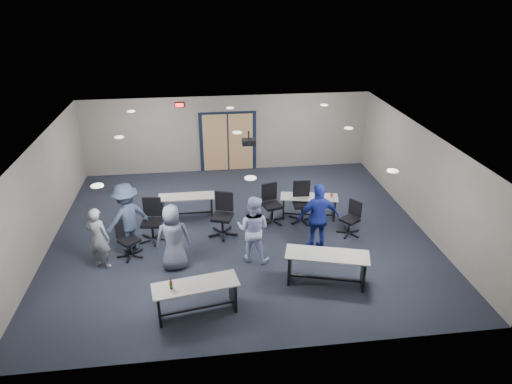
{
  "coord_description": "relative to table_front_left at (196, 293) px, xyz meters",
  "views": [
    {
      "loc": [
        -0.95,
        -10.87,
        6.33
      ],
      "look_at": [
        0.39,
        -0.3,
        1.31
      ],
      "focal_mm": 32.0,
      "sensor_mm": 36.0,
      "label": 1
    }
  ],
  "objects": [
    {
      "name": "person_gray",
      "position": [
        -2.24,
        1.97,
        0.3
      ],
      "size": [
        0.67,
        0.56,
        1.58
      ],
      "primitive_type": "imported",
      "rotation": [
        0.0,
        0.0,
        2.77
      ],
      "color": "gray",
      "rests_on": "floor"
    },
    {
      "name": "exit_sign",
      "position": [
        -0.37,
        7.68,
        1.96
      ],
      "size": [
        0.32,
        0.07,
        0.18
      ],
      "color": "black",
      "rests_on": "back_wall"
    },
    {
      "name": "chair_loose_left",
      "position": [
        -1.62,
        2.34,
        -0.0
      ],
      "size": [
        0.87,
        0.87,
        0.98
      ],
      "primitive_type": null,
      "rotation": [
        0.0,
        0.0,
        0.76
      ],
      "color": "black",
      "rests_on": "floor"
    },
    {
      "name": "chair_back_c",
      "position": [
        2.17,
        3.68,
        0.06
      ],
      "size": [
        0.85,
        0.85,
        1.1
      ],
      "primitive_type": null,
      "rotation": [
        0.0,
        0.0,
        0.25
      ],
      "color": "black",
      "rests_on": "floor"
    },
    {
      "name": "person_plaid",
      "position": [
        -0.49,
        1.72,
        0.33
      ],
      "size": [
        0.85,
        0.59,
        1.65
      ],
      "primitive_type": "imported",
      "rotation": [
        0.0,
        0.0,
        3.23
      ],
      "color": "slate",
      "rests_on": "floor"
    },
    {
      "name": "chair_back_d",
      "position": [
        3.03,
        3.61,
        0.09
      ],
      "size": [
        0.75,
        0.75,
        1.15
      ],
      "primitive_type": null,
      "rotation": [
        0.0,
        0.0,
        -0.04
      ],
      "color": "black",
      "rests_on": "floor"
    },
    {
      "name": "chair_loose_right",
      "position": [
        4.13,
        2.72,
        -0.02
      ],
      "size": [
        0.83,
        0.83,
        0.94
      ],
      "primitive_type": null,
      "rotation": [
        0.0,
        0.0,
        -0.96
      ],
      "color": "black",
      "rests_on": "floor"
    },
    {
      "name": "double_door",
      "position": [
        1.23,
        7.7,
        0.56
      ],
      "size": [
        2.0,
        0.07,
        2.2
      ],
      "color": "black",
      "rests_on": "back_wall"
    },
    {
      "name": "person_navy",
      "position": [
        3.07,
        2.06,
        0.43
      ],
      "size": [
        1.1,
        0.53,
        1.83
      ],
      "primitive_type": "imported",
      "rotation": [
        0.0,
        0.0,
        3.22
      ],
      "color": "navy",
      "rests_on": "floor"
    },
    {
      "name": "ceiling_can_lights",
      "position": [
        1.23,
        3.49,
        2.18
      ],
      "size": [
        6.24,
        5.74,
        0.02
      ],
      "primitive_type": null,
      "color": "silver",
      "rests_on": "ceiling"
    },
    {
      "name": "chair_back_b",
      "position": [
        0.73,
        3.11,
        0.1
      ],
      "size": [
        0.93,
        0.93,
        1.17
      ],
      "primitive_type": null,
      "rotation": [
        0.0,
        0.0,
        -0.33
      ],
      "color": "black",
      "rests_on": "floor"
    },
    {
      "name": "front_wall",
      "position": [
        1.23,
        -1.26,
        0.86
      ],
      "size": [
        10.0,
        0.04,
        2.7
      ],
      "primitive_type": "cube",
      "color": "gray",
      "rests_on": "floor"
    },
    {
      "name": "table_front_right",
      "position": [
        2.93,
        0.68,
        0.02
      ],
      "size": [
        1.95,
        1.11,
        0.75
      ],
      "rotation": [
        0.0,
        0.0,
        -0.28
      ],
      "color": "#AAA7A0",
      "rests_on": "floor"
    },
    {
      "name": "person_back",
      "position": [
        -1.66,
        2.67,
        0.43
      ],
      "size": [
        1.35,
        1.25,
        1.83
      ],
      "primitive_type": "imported",
      "rotation": [
        0.0,
        0.0,
        3.78
      ],
      "color": "#384766",
      "rests_on": "floor"
    },
    {
      "name": "table_back_left",
      "position": [
        -0.23,
        4.31,
        -0.05
      ],
      "size": [
        1.6,
        0.53,
        0.65
      ],
      "rotation": [
        0.0,
        0.0,
        0.0
      ],
      "color": "#AAA7A0",
      "rests_on": "floor"
    },
    {
      "name": "back_wall",
      "position": [
        1.23,
        7.74,
        0.86
      ],
      "size": [
        10.0,
        0.04,
        2.7
      ],
      "primitive_type": "cube",
      "color": "gray",
      "rests_on": "floor"
    },
    {
      "name": "table_front_left",
      "position": [
        0.0,
        0.0,
        0.0
      ],
      "size": [
        1.82,
        0.87,
        0.97
      ],
      "rotation": [
        0.0,
        0.0,
        0.17
      ],
      "color": "#AAA7A0",
      "rests_on": "floor"
    },
    {
      "name": "floor",
      "position": [
        1.23,
        3.24,
        -0.49
      ],
      "size": [
        10.0,
        10.0,
        0.0
      ],
      "primitive_type": "plane",
      "color": "black",
      "rests_on": "ground"
    },
    {
      "name": "chair_back_a",
      "position": [
        -1.12,
        3.05,
        0.09
      ],
      "size": [
        0.8,
        0.8,
        1.15
      ],
      "primitive_type": null,
      "rotation": [
        0.0,
        0.0,
        -0.12
      ],
      "color": "black",
      "rests_on": "floor"
    },
    {
      "name": "ceiling_projector",
      "position": [
        1.53,
        3.73,
        1.92
      ],
      "size": [
        0.35,
        0.32,
        0.37
      ],
      "color": "black",
      "rests_on": "ceiling"
    },
    {
      "name": "table_back_right",
      "position": [
        3.27,
        3.8,
        -0.04
      ],
      "size": [
        1.7,
        0.86,
        0.77
      ],
      "rotation": [
        0.0,
        0.0,
        -0.2
      ],
      "color": "#AAA7A0",
      "rests_on": "floor"
    },
    {
      "name": "left_wall",
      "position": [
        -3.77,
        3.24,
        0.86
      ],
      "size": [
        0.04,
        9.0,
        2.7
      ],
      "primitive_type": "cube",
      "color": "gray",
      "rests_on": "floor"
    },
    {
      "name": "person_lightblue",
      "position": [
        1.41,
        1.83,
        0.36
      ],
      "size": [
        1.02,
        0.92,
        1.7
      ],
      "primitive_type": "imported",
      "rotation": [
        0.0,
        0.0,
        2.72
      ],
      "color": "#C0CFFF",
      "rests_on": "floor"
    },
    {
      "name": "right_wall",
      "position": [
        6.23,
        3.24,
        0.86
      ],
      "size": [
        0.04,
        9.0,
        2.7
      ],
      "primitive_type": "cube",
      "color": "gray",
      "rests_on": "floor"
    },
    {
      "name": "ceiling",
      "position": [
        1.23,
        3.24,
        2.21
      ],
      "size": [
        10.0,
        9.0,
        0.04
      ],
      "primitive_type": "cube",
      "color": "silver",
      "rests_on": "back_wall"
    }
  ]
}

